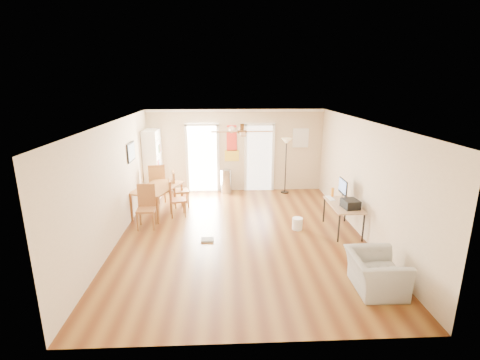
{
  "coord_description": "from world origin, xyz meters",
  "views": [
    {
      "loc": [
        -0.38,
        -7.49,
        3.42
      ],
      "look_at": [
        0.0,
        0.6,
        1.15
      ],
      "focal_mm": 26.38,
      "sensor_mm": 36.0,
      "label": 1
    }
  ],
  "objects_px": {
    "dining_table": "(158,200)",
    "printer": "(350,204)",
    "wastebasket_a": "(297,224)",
    "dining_chair_far": "(157,183)",
    "dining_chair_right_a": "(181,189)",
    "computer_desk": "(342,218)",
    "torchiere_lamp": "(286,166)",
    "dining_chair_near": "(146,207)",
    "bookshelf": "(153,164)",
    "dining_chair_right_b": "(178,198)",
    "trash_can": "(226,181)",
    "armchair": "(375,273)"
  },
  "relations": [
    {
      "from": "dining_chair_right_a",
      "to": "wastebasket_a",
      "type": "relative_size",
      "value": 3.54
    },
    {
      "from": "bookshelf",
      "to": "dining_chair_near",
      "type": "xyz_separation_m",
      "value": [
        0.27,
        -2.5,
        -0.5
      ]
    },
    {
      "from": "dining_chair_near",
      "to": "armchair",
      "type": "relative_size",
      "value": 1.08
    },
    {
      "from": "dining_chair_near",
      "to": "armchair",
      "type": "distance_m",
      "value": 5.25
    },
    {
      "from": "bookshelf",
      "to": "trash_can",
      "type": "relative_size",
      "value": 2.74
    },
    {
      "from": "dining_chair_near",
      "to": "torchiere_lamp",
      "type": "xyz_separation_m",
      "value": [
        3.81,
        2.63,
        0.35
      ]
    },
    {
      "from": "computer_desk",
      "to": "printer",
      "type": "height_order",
      "value": "printer"
    },
    {
      "from": "dining_chair_right_a",
      "to": "torchiere_lamp",
      "type": "distance_m",
      "value": 3.36
    },
    {
      "from": "dining_chair_right_b",
      "to": "armchair",
      "type": "xyz_separation_m",
      "value": [
        3.75,
        -3.6,
        -0.18
      ]
    },
    {
      "from": "dining_chair_right_a",
      "to": "dining_chair_right_b",
      "type": "relative_size",
      "value": 1.03
    },
    {
      "from": "computer_desk",
      "to": "dining_chair_near",
      "type": "bearing_deg",
      "value": 174.93
    },
    {
      "from": "dining_chair_near",
      "to": "computer_desk",
      "type": "bearing_deg",
      "value": -7.64
    },
    {
      "from": "dining_chair_near",
      "to": "armchair",
      "type": "bearing_deg",
      "value": -35.39
    },
    {
      "from": "dining_chair_far",
      "to": "dining_chair_right_a",
      "type": "bearing_deg",
      "value": 135.57
    },
    {
      "from": "computer_desk",
      "to": "wastebasket_a",
      "type": "xyz_separation_m",
      "value": [
        -1.03,
        0.14,
        -0.19
      ]
    },
    {
      "from": "bookshelf",
      "to": "computer_desk",
      "type": "height_order",
      "value": "bookshelf"
    },
    {
      "from": "dining_chair_right_b",
      "to": "computer_desk",
      "type": "relative_size",
      "value": 0.78
    },
    {
      "from": "trash_can",
      "to": "armchair",
      "type": "bearing_deg",
      "value": -66.07
    },
    {
      "from": "dining_chair_far",
      "to": "armchair",
      "type": "height_order",
      "value": "dining_chair_far"
    },
    {
      "from": "bookshelf",
      "to": "armchair",
      "type": "bearing_deg",
      "value": -28.93
    },
    {
      "from": "bookshelf",
      "to": "wastebasket_a",
      "type": "height_order",
      "value": "bookshelf"
    },
    {
      "from": "bookshelf",
      "to": "dining_chair_far",
      "type": "relative_size",
      "value": 1.81
    },
    {
      "from": "torchiere_lamp",
      "to": "wastebasket_a",
      "type": "distance_m",
      "value": 2.99
    },
    {
      "from": "bookshelf",
      "to": "dining_chair_right_b",
      "type": "height_order",
      "value": "bookshelf"
    },
    {
      "from": "printer",
      "to": "trash_can",
      "type": "bearing_deg",
      "value": 121.47
    },
    {
      "from": "wastebasket_a",
      "to": "printer",
      "type": "bearing_deg",
      "value": -20.18
    },
    {
      "from": "dining_chair_right_a",
      "to": "armchair",
      "type": "xyz_separation_m",
      "value": [
        3.75,
        -4.36,
        -0.19
      ]
    },
    {
      "from": "trash_can",
      "to": "printer",
      "type": "distance_m",
      "value": 4.39
    },
    {
      "from": "torchiere_lamp",
      "to": "computer_desk",
      "type": "bearing_deg",
      "value": -74.59
    },
    {
      "from": "printer",
      "to": "armchair",
      "type": "relative_size",
      "value": 0.4
    },
    {
      "from": "dining_table",
      "to": "printer",
      "type": "bearing_deg",
      "value": -19.8
    },
    {
      "from": "dining_table",
      "to": "wastebasket_a",
      "type": "bearing_deg",
      "value": -19.67
    },
    {
      "from": "torchiere_lamp",
      "to": "dining_chair_right_b",
      "type": "bearing_deg",
      "value": -149.42
    },
    {
      "from": "dining_chair_near",
      "to": "bookshelf",
      "type": "bearing_deg",
      "value": 93.58
    },
    {
      "from": "dining_chair_right_a",
      "to": "computer_desk",
      "type": "distance_m",
      "value": 4.43
    },
    {
      "from": "dining_chair_right_b",
      "to": "wastebasket_a",
      "type": "distance_m",
      "value": 3.15
    },
    {
      "from": "torchiere_lamp",
      "to": "wastebasket_a",
      "type": "height_order",
      "value": "torchiere_lamp"
    },
    {
      "from": "trash_can",
      "to": "dining_chair_near",
      "type": "bearing_deg",
      "value": -125.48
    },
    {
      "from": "bookshelf",
      "to": "dining_chair_right_a",
      "type": "distance_m",
      "value": 1.45
    },
    {
      "from": "dining_table",
      "to": "printer",
      "type": "xyz_separation_m",
      "value": [
        4.6,
        -1.66,
        0.4
      ]
    },
    {
      "from": "dining_table",
      "to": "dining_chair_near",
      "type": "bearing_deg",
      "value": -96.14
    },
    {
      "from": "dining_chair_far",
      "to": "torchiere_lamp",
      "type": "xyz_separation_m",
      "value": [
        3.89,
        0.62,
        0.31
      ]
    },
    {
      "from": "dining_chair_right_b",
      "to": "torchiere_lamp",
      "type": "distance_m",
      "value": 3.68
    },
    {
      "from": "torchiere_lamp",
      "to": "dining_chair_far",
      "type": "bearing_deg",
      "value": -170.97
    },
    {
      "from": "dining_chair_right_a",
      "to": "dining_chair_right_b",
      "type": "distance_m",
      "value": 0.75
    },
    {
      "from": "dining_chair_near",
      "to": "armchair",
      "type": "xyz_separation_m",
      "value": [
        4.41,
        -2.84,
        -0.21
      ]
    },
    {
      "from": "bookshelf",
      "to": "armchair",
      "type": "height_order",
      "value": "bookshelf"
    },
    {
      "from": "dining_chair_far",
      "to": "printer",
      "type": "distance_m",
      "value": 5.49
    },
    {
      "from": "bookshelf",
      "to": "dining_chair_right_b",
      "type": "distance_m",
      "value": 2.04
    },
    {
      "from": "trash_can",
      "to": "torchiere_lamp",
      "type": "xyz_separation_m",
      "value": [
        1.87,
        -0.09,
        0.5
      ]
    }
  ]
}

